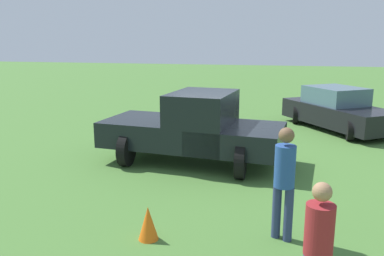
% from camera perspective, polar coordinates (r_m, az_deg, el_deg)
% --- Properties ---
extents(ground_plane, '(80.00, 80.00, 0.00)m').
position_cam_1_polar(ground_plane, '(10.50, 3.17, -4.64)').
color(ground_plane, '#477533').
extents(pickup_truck, '(2.75, 4.71, 1.83)m').
position_cam_1_polar(pickup_truck, '(10.08, 0.62, 0.24)').
color(pickup_truck, black).
rests_on(pickup_truck, ground_plane).
extents(sedan_near, '(4.51, 3.87, 1.48)m').
position_cam_1_polar(sedan_near, '(14.85, 20.12, 2.42)').
color(sedan_near, black).
rests_on(sedan_near, ground_plane).
extents(person_bystander, '(0.44, 0.44, 1.62)m').
position_cam_1_polar(person_bystander, '(4.77, 17.65, -15.52)').
color(person_bystander, navy).
rests_on(person_bystander, ground_plane).
extents(person_visitor, '(0.42, 0.42, 1.82)m').
position_cam_1_polar(person_visitor, '(6.33, 13.09, -6.85)').
color(person_visitor, navy).
rests_on(person_visitor, ground_plane).
extents(traffic_cone, '(0.32, 0.32, 0.55)m').
position_cam_1_polar(traffic_cone, '(6.49, -6.30, -13.39)').
color(traffic_cone, orange).
rests_on(traffic_cone, ground_plane).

